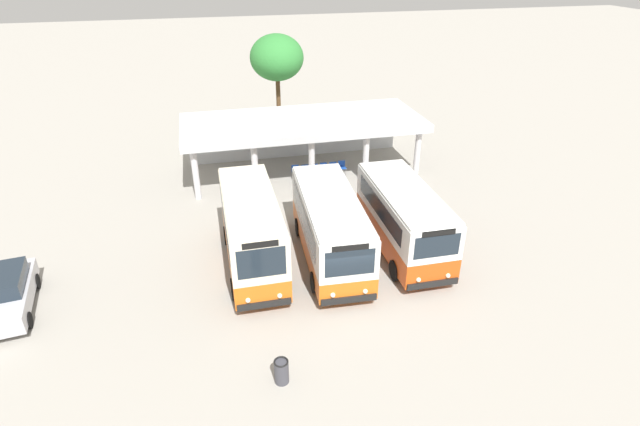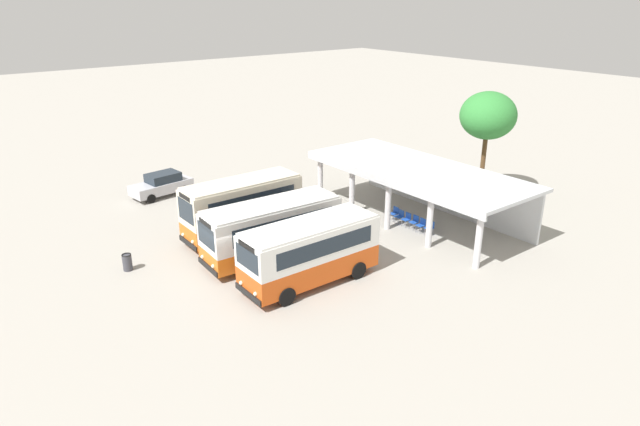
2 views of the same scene
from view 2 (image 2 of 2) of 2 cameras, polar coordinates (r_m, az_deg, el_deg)
The scene contains 14 objects.
ground_plane at distance 29.24m, azimuth -9.56°, elevation -6.04°, with size 180.00×180.00×0.00m, color #A39E93.
city_bus_nearest_orange at distance 32.63m, azimuth -7.91°, elevation 0.68°, with size 2.36×7.08×3.45m.
city_bus_second_in_row at distance 29.83m, azimuth -4.92°, elevation -1.54°, with size 2.77×7.67×3.14m.
city_bus_middle_cream at distance 27.20m, azimuth -1.06°, elevation -3.82°, with size 2.52×7.09×3.15m.
parked_car_flank at distance 40.95m, azimuth -15.78°, elevation 2.82°, with size 2.26×4.40×1.62m.
terminal_canopy at distance 35.51m, azimuth 10.50°, elevation 3.54°, with size 14.49×5.95×3.40m.
waiting_chair_end_by_column at distance 35.51m, azimuth 7.59°, elevation 0.08°, with size 0.45×0.45×0.86m.
waiting_chair_second_from_end at distance 35.04m, azimuth 8.13°, elevation -0.25°, with size 0.45×0.45×0.86m.
waiting_chair_middle_seat at distance 34.67m, azimuth 8.83°, elevation -0.53°, with size 0.45×0.45×0.86m.
waiting_chair_fourth_seat at distance 34.34m, azimuth 9.60°, elevation -0.80°, with size 0.45×0.45×0.86m.
waiting_chair_fifth_seat at distance 33.95m, azimuth 10.27°, elevation -1.11°, with size 0.45×0.45×0.86m.
waiting_chair_far_end_seat at distance 33.66m, azimuth 11.11°, elevation -1.37°, with size 0.45×0.45×0.86m.
roadside_tree_behind_canopy at distance 39.86m, azimuth 16.71°, elevation 9.43°, with size 3.78×3.78×7.29m.
litter_bin_apron at distance 30.60m, azimuth -19.00°, elevation -4.74°, with size 0.49×0.49×0.90m.
Camera 2 is at (23.14, -11.89, 13.36)m, focal length 31.49 mm.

